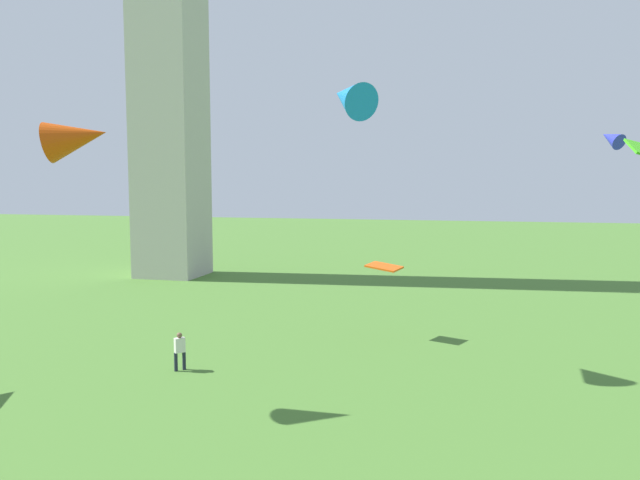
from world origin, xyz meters
TOP-DOWN VIEW (x-y plane):
  - person_1 at (-5.61, 20.50)m, footprint 0.45×0.45m
  - kite_flying_1 at (-7.13, 16.56)m, footprint 2.46×1.98m
  - kite_flying_2 at (1.69, 27.46)m, footprint 1.86×1.56m
  - kite_flying_4 at (11.78, 28.71)m, footprint 1.32×1.46m
  - kite_flying_5 at (0.79, 22.93)m, footprint 2.73×2.83m

SIDE VIEW (x-z plane):
  - person_1 at x=-5.61m, z-range 0.10..1.65m
  - kite_flying_2 at x=1.69m, z-range 3.34..3.67m
  - kite_flying_1 at x=-7.13m, z-range 8.17..9.88m
  - kite_flying_4 at x=11.78m, z-range 8.99..10.09m
  - kite_flying_5 at x=0.79m, z-range 9.91..11.95m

